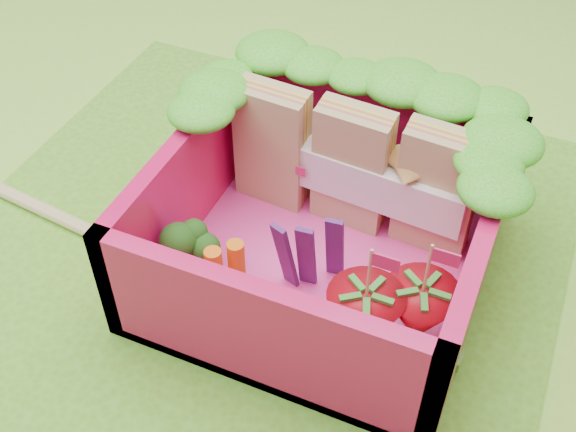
% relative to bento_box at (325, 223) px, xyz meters
% --- Properties ---
extents(ground, '(14.00, 14.00, 0.00)m').
position_rel_bento_box_xyz_m(ground, '(-0.33, 0.02, -0.31)').
color(ground, '#96D63C').
rests_on(ground, ground).
extents(placemat, '(2.60, 2.60, 0.03)m').
position_rel_bento_box_xyz_m(placemat, '(-0.33, 0.02, -0.29)').
color(placemat, '#63A425').
rests_on(placemat, ground).
extents(bento_floor, '(1.30, 1.30, 0.05)m').
position_rel_bento_box_xyz_m(bento_floor, '(0.00, 0.00, -0.25)').
color(bento_floor, '#FC40A2').
rests_on(bento_floor, placemat).
extents(bento_box, '(1.30, 1.30, 0.55)m').
position_rel_bento_box_xyz_m(bento_box, '(0.00, 0.00, 0.00)').
color(bento_box, '#D81251').
rests_on(bento_box, placemat).
extents(lettuce_ruffle, '(1.43, 0.77, 0.11)m').
position_rel_bento_box_xyz_m(lettuce_ruffle, '(-0.00, 0.44, 0.33)').
color(lettuce_ruffle, '#2E991B').
rests_on(lettuce_ruffle, bento_box).
extents(sandwich_stack, '(1.07, 0.25, 0.57)m').
position_rel_bento_box_xyz_m(sandwich_stack, '(0.01, 0.30, 0.05)').
color(sandwich_stack, tan).
rests_on(sandwich_stack, bento_floor).
extents(broccoli, '(0.34, 0.34, 0.27)m').
position_rel_bento_box_xyz_m(broccoli, '(-0.48, -0.30, -0.04)').
color(broccoli, '#6EB055').
rests_on(broccoli, bento_floor).
extents(carrot_sticks, '(0.13, 0.15, 0.26)m').
position_rel_bento_box_xyz_m(carrot_sticks, '(-0.30, -0.31, -0.10)').
color(carrot_sticks, orange).
rests_on(carrot_sticks, bento_floor).
extents(purple_wedges, '(0.23, 0.15, 0.38)m').
position_rel_bento_box_xyz_m(purple_wedges, '(-0.01, -0.15, -0.04)').
color(purple_wedges, '#431856').
rests_on(purple_wedges, bento_floor).
extents(strawberry_left, '(0.29, 0.29, 0.53)m').
position_rel_bento_box_xyz_m(strawberry_left, '(0.29, -0.34, -0.08)').
color(strawberry_left, '#B4100B').
rests_on(strawberry_left, bento_floor).
extents(strawberry_right, '(0.28, 0.28, 0.52)m').
position_rel_bento_box_xyz_m(strawberry_right, '(0.47, -0.24, -0.08)').
color(strawberry_right, '#B4100B').
rests_on(strawberry_right, bento_floor).
extents(snap_peas, '(0.66, 0.59, 0.05)m').
position_rel_bento_box_xyz_m(snap_peas, '(0.38, -0.23, -0.20)').
color(snap_peas, '#559D31').
rests_on(snap_peas, bento_floor).
extents(chopsticks, '(2.33, 0.33, 0.05)m').
position_rel_bento_box_xyz_m(chopsticks, '(-1.45, -0.18, -0.25)').
color(chopsticks, tan).
rests_on(chopsticks, placemat).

